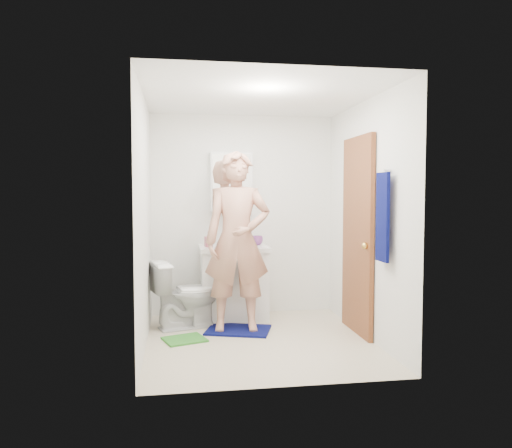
{
  "coord_description": "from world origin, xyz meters",
  "views": [
    {
      "loc": [
        -0.79,
        -4.8,
        1.46
      ],
      "look_at": [
        0.01,
        0.25,
        1.15
      ],
      "focal_mm": 35.0,
      "sensor_mm": 36.0,
      "label": 1
    }
  ],
  "objects_px": {
    "vanity_cabinet": "(234,285)",
    "toilet": "(186,294)",
    "soap_dispenser": "(208,239)",
    "man": "(237,241)",
    "toothbrush_cup": "(257,240)",
    "towel": "(383,217)",
    "medicine_cabinet": "(231,182)"
  },
  "relations": [
    {
      "from": "vanity_cabinet",
      "to": "toilet",
      "type": "relative_size",
      "value": 1.09
    },
    {
      "from": "soap_dispenser",
      "to": "man",
      "type": "relative_size",
      "value": 0.09
    },
    {
      "from": "soap_dispenser",
      "to": "toothbrush_cup",
      "type": "distance_m",
      "value": 0.6
    },
    {
      "from": "towel",
      "to": "man",
      "type": "relative_size",
      "value": 0.42
    },
    {
      "from": "toilet",
      "to": "toothbrush_cup",
      "type": "distance_m",
      "value": 1.08
    },
    {
      "from": "vanity_cabinet",
      "to": "medicine_cabinet",
      "type": "bearing_deg",
      "value": 90.0
    },
    {
      "from": "soap_dispenser",
      "to": "toothbrush_cup",
      "type": "relative_size",
      "value": 1.27
    },
    {
      "from": "vanity_cabinet",
      "to": "towel",
      "type": "height_order",
      "value": "towel"
    },
    {
      "from": "soap_dispenser",
      "to": "medicine_cabinet",
      "type": "bearing_deg",
      "value": 39.84
    },
    {
      "from": "soap_dispenser",
      "to": "man",
      "type": "height_order",
      "value": "man"
    },
    {
      "from": "towel",
      "to": "toothbrush_cup",
      "type": "bearing_deg",
      "value": 119.27
    },
    {
      "from": "medicine_cabinet",
      "to": "toothbrush_cup",
      "type": "relative_size",
      "value": 5.11
    },
    {
      "from": "towel",
      "to": "man",
      "type": "xyz_separation_m",
      "value": [
        -1.2,
        0.95,
        -0.29
      ]
    },
    {
      "from": "towel",
      "to": "man",
      "type": "height_order",
      "value": "man"
    },
    {
      "from": "man",
      "to": "medicine_cabinet",
      "type": "bearing_deg",
      "value": 93.32
    },
    {
      "from": "towel",
      "to": "toilet",
      "type": "height_order",
      "value": "towel"
    },
    {
      "from": "toothbrush_cup",
      "to": "soap_dispenser",
      "type": "bearing_deg",
      "value": -168.58
    },
    {
      "from": "vanity_cabinet",
      "to": "man",
      "type": "height_order",
      "value": "man"
    },
    {
      "from": "vanity_cabinet",
      "to": "soap_dispenser",
      "type": "relative_size",
      "value": 4.58
    },
    {
      "from": "toothbrush_cup",
      "to": "man",
      "type": "relative_size",
      "value": 0.07
    },
    {
      "from": "toilet",
      "to": "man",
      "type": "bearing_deg",
      "value": -130.25
    },
    {
      "from": "medicine_cabinet",
      "to": "man",
      "type": "relative_size",
      "value": 0.37
    },
    {
      "from": "vanity_cabinet",
      "to": "towel",
      "type": "distance_m",
      "value": 2.08
    },
    {
      "from": "toothbrush_cup",
      "to": "man",
      "type": "distance_m",
      "value": 0.7
    },
    {
      "from": "vanity_cabinet",
      "to": "toilet",
      "type": "bearing_deg",
      "value": -151.59
    },
    {
      "from": "toilet",
      "to": "vanity_cabinet",
      "type": "bearing_deg",
      "value": -78.27
    },
    {
      "from": "towel",
      "to": "toothbrush_cup",
      "type": "relative_size",
      "value": 5.84
    },
    {
      "from": "medicine_cabinet",
      "to": "towel",
      "type": "xyz_separation_m",
      "value": [
        1.18,
        -1.71,
        -0.35
      ]
    },
    {
      "from": "medicine_cabinet",
      "to": "toothbrush_cup",
      "type": "distance_m",
      "value": 0.77
    },
    {
      "from": "medicine_cabinet",
      "to": "towel",
      "type": "bearing_deg",
      "value": -55.39
    },
    {
      "from": "medicine_cabinet",
      "to": "toilet",
      "type": "distance_m",
      "value": 1.45
    },
    {
      "from": "vanity_cabinet",
      "to": "towel",
      "type": "xyz_separation_m",
      "value": [
        1.18,
        -1.48,
        0.85
      ]
    }
  ]
}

